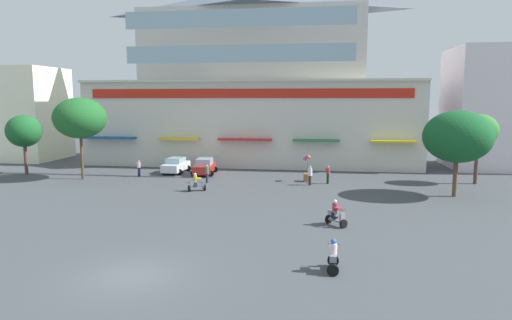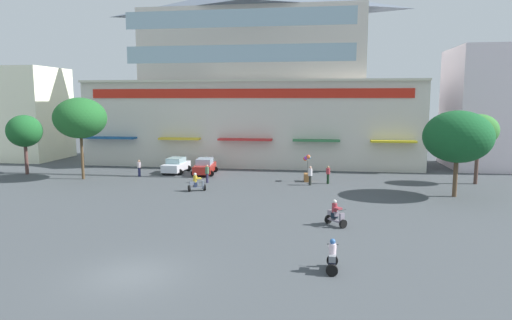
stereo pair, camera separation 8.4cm
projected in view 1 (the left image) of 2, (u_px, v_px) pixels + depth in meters
name	position (u px, v px, depth m)	size (l,w,h in m)	color
ground_plane	(207.00, 205.00, 31.96)	(128.00, 128.00, 0.00)	#43484C
colonial_building	(254.00, 86.00, 53.27)	(37.68, 16.30, 20.68)	silver
flank_building_left	(19.00, 114.00, 56.28)	(9.98, 8.20, 11.45)	white
flank_building_right	(505.00, 108.00, 48.89)	(11.71, 9.28, 13.13)	silver
plaza_tree_0	(24.00, 131.00, 44.67)	(3.45, 3.30, 6.00)	brown
plaza_tree_1	(478.00, 131.00, 39.49)	(3.39, 2.93, 6.26)	brown
plaza_tree_2	(80.00, 118.00, 41.75)	(4.80, 4.99, 7.71)	brown
plaza_tree_3	(458.00, 137.00, 34.26)	(5.15, 5.43, 6.71)	brown
parked_car_0	(176.00, 165.00, 46.03)	(2.43, 4.18, 1.58)	white
parked_car_1	(205.00, 166.00, 45.15)	(2.52, 4.44, 1.62)	red
scooter_rider_1	(196.00, 184.00, 36.86)	(1.50, 1.13, 1.54)	black
scooter_rider_2	(333.00, 257.00, 19.65)	(0.57, 1.38, 1.52)	black
scooter_rider_3	(336.00, 215.00, 26.76)	(1.33, 1.39, 1.59)	black
pedestrian_0	(139.00, 167.00, 43.76)	(0.45, 0.45, 1.67)	#1E224A
pedestrian_1	(328.00, 174.00, 40.05)	(0.43, 0.43, 1.63)	black
pedestrian_2	(310.00, 174.00, 39.37)	(0.52, 0.52, 1.71)	#272A26
pedestrian_3	(207.00, 173.00, 40.51)	(0.48, 0.48, 1.65)	#2D294B
balloon_vendor_cart	(307.00, 171.00, 41.17)	(0.77, 0.96, 2.50)	#976435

